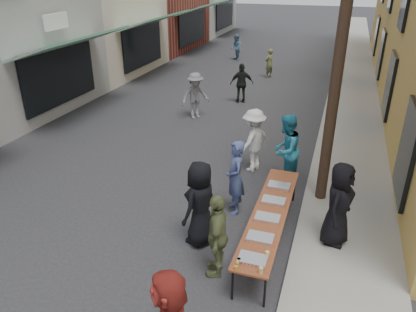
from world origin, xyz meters
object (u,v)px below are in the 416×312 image
Objects in this scene: serving_table at (270,214)px; catering_tray_sausage at (253,260)px; server at (339,204)px; utility_pole_near at (345,15)px; guest_front_c at (286,150)px; guest_front_a at (200,204)px.

catering_tray_sausage reaches higher than serving_table.
server is (1.34, 1.98, 0.23)m from catering_tray_sausage.
catering_tray_sausage is (-0.93, -3.77, -3.71)m from utility_pole_near.
serving_table is at bearing 18.63° from guest_front_c.
serving_table is 2.03× the size of guest_front_c.
server is (1.46, -2.41, 0.03)m from guest_front_c.
guest_front_c is 1.08× the size of server.
catering_tray_sausage is at bearing 161.15° from server.
server is at bearing 47.32° from guest_front_c.
serving_table is 8.00× the size of catering_tray_sausage.
utility_pole_near is 4.76× the size of guest_front_a.
utility_pole_near is at bearing 76.09° from catering_tray_sausage.
guest_front_a is (-2.33, -2.57, -3.55)m from utility_pole_near.
serving_table is 2.11× the size of guest_front_a.
serving_table is 1.49m from guest_front_a.
utility_pole_near is 4.90× the size of server.
catering_tray_sausage is 0.27× the size of server.
utility_pole_near is 18.00× the size of catering_tray_sausage.
guest_front_a is 0.96× the size of guest_front_c.
server reaches higher than catering_tray_sausage.
catering_tray_sausage is at bearing 66.09° from guest_front_a.
guest_front_a reaches higher than serving_table.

